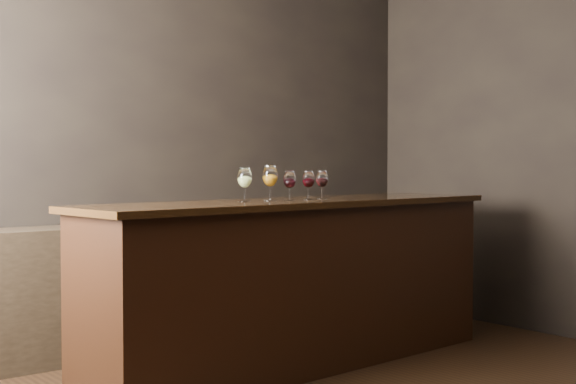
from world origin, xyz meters
TOP-DOWN VIEW (x-y plane):
  - room_shell at (-0.23, 0.11)m, footprint 5.02×4.52m
  - bar_counter at (0.45, 1.00)m, footprint 2.88×0.83m
  - bar_top at (0.45, 1.00)m, footprint 2.98×0.90m
  - back_bar_shelf at (-0.05, 2.03)m, footprint 2.37×0.40m
  - glass_white at (0.07, 1.04)m, footprint 0.09×0.09m
  - glass_amber at (0.23, 1.00)m, footprint 0.09×0.09m
  - glass_red_a at (0.37, 0.99)m, footprint 0.08×0.08m
  - glass_red_b at (0.53, 1.00)m, footprint 0.08×0.08m
  - glass_red_c at (0.67, 1.03)m, footprint 0.08×0.08m

SIDE VIEW (x-z plane):
  - back_bar_shelf at x=-0.05m, z-range 0.00..0.85m
  - bar_counter at x=0.45m, z-range 0.00..1.00m
  - bar_top at x=0.45m, z-range 1.00..1.03m
  - glass_red_c at x=0.67m, z-range 1.06..1.25m
  - glass_red_b at x=0.53m, z-range 1.06..1.25m
  - glass_red_a at x=0.37m, z-range 1.06..1.25m
  - glass_white at x=0.07m, z-range 1.07..1.27m
  - glass_amber at x=0.23m, z-range 1.07..1.29m
  - room_shell at x=-0.23m, z-range 0.40..3.21m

